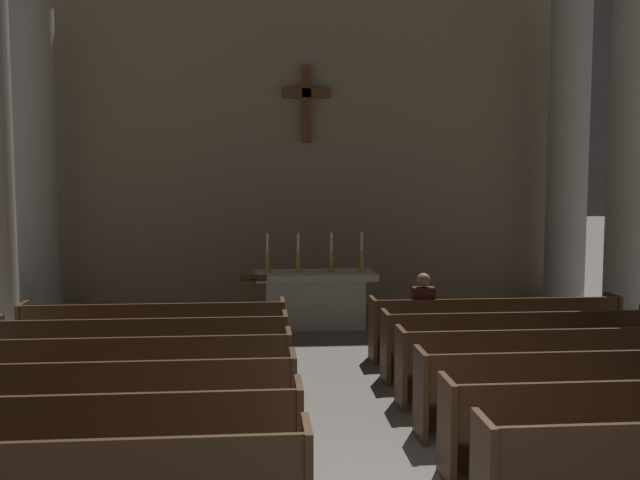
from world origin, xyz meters
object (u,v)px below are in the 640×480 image
at_px(pew_left_row_4, 129,374).
at_px(column_left_fourth, 36,142).
at_px(candlestick_outer_right, 362,259).
at_px(candlestick_inner_left, 298,259).
at_px(pew_left_row_5, 143,352).
at_px(lectern, 254,311).
at_px(pew_left_row_3, 110,403).
at_px(pew_right_row_6, 495,327).
at_px(pew_right_row_4, 551,364).
at_px(pew_right_row_5, 520,344).
at_px(lone_worshipper, 422,314).
at_px(candlestick_outer_left, 267,260).
at_px(altar, 315,298).
at_px(column_right_third, 633,138).
at_px(column_right_fourth, 568,144).
at_px(pew_left_row_6, 155,334).
at_px(candlestick_inner_right, 331,259).
at_px(pew_right_row_3, 591,390).
at_px(pew_left_row_2, 86,442).

distance_m(pew_left_row_4, column_left_fourth, 6.93).
bearing_deg(candlestick_outer_right, candlestick_inner_left, 180.00).
xyz_separation_m(pew_left_row_5, lectern, (1.41, 2.34, 0.07)).
bearing_deg(lectern, pew_left_row_3, -107.57).
height_order(pew_right_row_6, column_left_fourth, column_left_fourth).
relative_size(pew_right_row_4, candlestick_outer_right, 5.31).
bearing_deg(pew_right_row_5, lone_worshipper, 135.22).
xyz_separation_m(candlestick_outer_left, lectern, (-0.25, -1.20, -0.69)).
relative_size(pew_left_row_3, altar, 1.70).
bearing_deg(column_right_third, pew_right_row_4, -129.46).
distance_m(pew_left_row_4, pew_right_row_4, 5.01).
height_order(column_right_fourth, candlestick_outer_right, column_right_fourth).
height_order(pew_left_row_4, pew_left_row_6, same).
bearing_deg(candlestick_inner_right, pew_left_row_4, -121.40).
xyz_separation_m(pew_right_row_5, lone_worshipper, (-1.10, 1.09, 0.22)).
relative_size(pew_left_row_4, candlestick_outer_right, 5.31).
bearing_deg(pew_right_row_5, lectern, 146.97).
xyz_separation_m(pew_right_row_3, candlestick_inner_left, (-2.81, 5.65, 0.76)).
relative_size(pew_left_row_3, column_right_fourth, 0.54).
bearing_deg(candlestick_inner_right, pew_right_row_4, -64.36).
distance_m(pew_right_row_4, candlestick_outer_left, 5.74).
height_order(pew_left_row_5, column_right_fourth, column_right_fourth).
height_order(altar, candlestick_inner_right, candlestick_inner_right).
relative_size(column_right_third, candlestick_inner_left, 9.76).
distance_m(pew_left_row_4, lectern, 3.68).
distance_m(candlestick_inner_left, candlestick_inner_right, 0.60).
bearing_deg(candlestick_outer_right, altar, 180.00).
bearing_deg(pew_right_row_3, lone_worshipper, 108.98).
xyz_separation_m(pew_left_row_5, column_right_fourth, (7.65, 4.67, 2.88)).
height_order(pew_left_row_6, column_left_fourth, column_left_fourth).
bearing_deg(candlestick_outer_right, pew_right_row_6, -56.34).
distance_m(altar, candlestick_inner_right, 0.76).
xyz_separation_m(column_right_third, lone_worshipper, (-3.73, -1.05, -2.66)).
bearing_deg(column_left_fourth, pew_right_row_3, -41.57).
height_order(pew_left_row_3, lectern, lectern).
relative_size(pew_left_row_6, lone_worshipper, 2.83).
distance_m(pew_left_row_5, column_right_third, 8.45).
xyz_separation_m(candlestick_inner_left, lectern, (-0.80, -1.20, -0.69)).
height_order(candlestick_outer_right, lectern, candlestick_outer_right).
bearing_deg(pew_left_row_5, pew_left_row_4, -90.00).
bearing_deg(lone_worshipper, column_right_third, 15.68).
distance_m(column_right_third, candlestick_inner_right, 5.46).
bearing_deg(pew_right_row_6, pew_left_row_2, -139.91).
relative_size(pew_left_row_2, lone_worshipper, 2.83).
xyz_separation_m(pew_right_row_3, column_right_fourth, (2.63, 6.78, 2.88)).
bearing_deg(candlestick_inner_right, column_left_fourth, 168.28).
bearing_deg(column_left_fourth, pew_right_row_4, -36.83).
xyz_separation_m(pew_left_row_3, column_right_fourth, (7.65, 6.78, 2.88)).
relative_size(pew_left_row_3, pew_right_row_6, 1.00).
bearing_deg(pew_left_row_4, lone_worshipper, 28.78).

